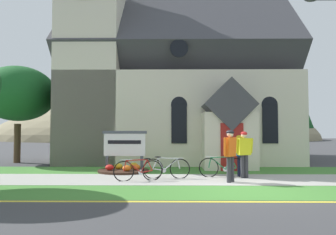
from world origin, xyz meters
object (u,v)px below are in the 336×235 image
Objects in this scene: cyclist_in_yellow_jersey at (244,151)px; yard_deciduous_tree at (18,94)px; bicycle_red at (138,170)px; roadside_conifer at (284,90)px; church_sign at (125,145)px; bicycle_white at (166,168)px; bicycle_silver at (223,167)px; cyclist_in_white_jersey at (230,151)px; cyclist_in_blue_jersey at (239,152)px.

cyclist_in_yellow_jersey is 13.01m from yard_deciduous_tree.
bicycle_red is 0.26× the size of roadside_conifer.
church_sign is 2.93m from bicycle_white.
bicycle_silver is 1.00× the size of cyclist_in_white_jersey.
cyclist_in_blue_jersey is at bearing 67.88° from cyclist_in_white_jersey.
bicycle_white is at bearing -177.71° from cyclist_in_yellow_jersey.
church_sign is at bearing 130.92° from bicycle_white.
cyclist_in_yellow_jersey is at bearing -84.65° from cyclist_in_blue_jersey.
bicycle_silver is at bearing 93.15° from cyclist_in_white_jersey.
yard_deciduous_tree is at bearing 138.72° from bicycle_red.
church_sign is 1.12× the size of cyclist_in_yellow_jersey.
church_sign is at bearing 156.91° from cyclist_in_yellow_jersey.
roadside_conifer reaches higher than bicycle_white.
cyclist_in_blue_jersey is 8.03m from roadside_conifer.
bicycle_red is 4.05m from cyclist_in_blue_jersey.
bicycle_red is at bearing -41.28° from yard_deciduous_tree.
cyclist_in_yellow_jersey is (0.77, -0.23, 0.63)m from bicycle_silver.
cyclist_in_yellow_jersey reaches higher than cyclist_in_blue_jersey.
roadside_conifer is at bearing 54.47° from bicycle_silver.
bicycle_silver is 0.95m from cyclist_in_blue_jersey.
bicycle_red is 0.98× the size of cyclist_in_yellow_jersey.
cyclist_in_white_jersey is (3.17, -0.32, 0.68)m from bicycle_red.
roadside_conifer is (4.66, 6.53, 3.79)m from bicycle_silver.
cyclist_in_blue_jersey is 0.29× the size of yard_deciduous_tree.
bicycle_white is 1.12m from bicycle_red.
roadside_conifer reaches higher than cyclist_in_white_jersey.
roadside_conifer reaches higher than cyclist_in_yellow_jersey.
cyclist_in_white_jersey is at bearing -86.85° from bicycle_silver.
roadside_conifer is (3.95, 6.18, 3.27)m from cyclist_in_blue_jersey.
cyclist_in_yellow_jersey is 8.42m from roadside_conifer.
church_sign reaches higher than cyclist_in_blue_jersey.
cyclist_in_blue_jersey is (2.84, 0.70, 0.53)m from bicycle_white.
cyclist_in_blue_jersey is (4.70, -1.45, -0.24)m from church_sign.
bicycle_silver reaches higher than bicycle_white.
cyclist_in_blue_jersey is (3.81, 1.26, 0.54)m from bicycle_red.
roadside_conifer reaches higher than yard_deciduous_tree.
cyclist_in_blue_jersey is at bearing 13.75° from bicycle_white.
church_sign reaches higher than bicycle_white.
cyclist_in_blue_jersey reaches higher than bicycle_red.
church_sign is 4.44m from bicycle_silver.
church_sign is at bearing 108.15° from bicycle_red.
cyclist_in_blue_jersey is at bearing -25.07° from yard_deciduous_tree.
bicycle_red is (0.89, -2.71, -0.77)m from church_sign.
yard_deciduous_tree is (-10.52, 5.60, 3.45)m from bicycle_silver.
cyclist_in_yellow_jersey reaches higher than bicycle_silver.
bicycle_silver is at bearing -153.94° from cyclist_in_blue_jersey.
cyclist_in_white_jersey reaches higher than cyclist_in_yellow_jersey.
bicycle_red is 0.95× the size of cyclist_in_white_jersey.
church_sign is 2.95m from bicycle_red.
cyclist_in_white_jersey is at bearing -21.96° from bicycle_white.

